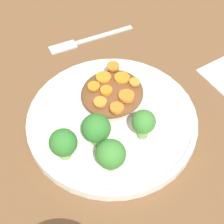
{
  "coord_description": "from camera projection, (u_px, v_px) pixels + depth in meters",
  "views": [
    {
      "loc": [
        -0.23,
        0.31,
        0.51
      ],
      "look_at": [
        0.0,
        0.0,
        0.03
      ],
      "focal_mm": 60.0,
      "sensor_mm": 36.0,
      "label": 1
    }
  ],
  "objects": [
    {
      "name": "ground_plane",
      "position": [
        112.0,
        124.0,
        0.64
      ],
      "size": [
        4.0,
        4.0,
        0.0
      ],
      "primitive_type": "plane",
      "color": "brown"
    },
    {
      "name": "plate",
      "position": [
        112.0,
        120.0,
        0.63
      ],
      "size": [
        0.29,
        0.29,
        0.02
      ],
      "color": "white",
      "rests_on": "ground_plane"
    },
    {
      "name": "stew_mound",
      "position": [
        112.0,
        93.0,
        0.64
      ],
      "size": [
        0.11,
        0.11,
        0.03
      ],
      "primitive_type": "ellipsoid",
      "color": "brown",
      "rests_on": "plate"
    },
    {
      "name": "broccoli_floret_0",
      "position": [
        96.0,
        129.0,
        0.57
      ],
      "size": [
        0.05,
        0.05,
        0.06
      ],
      "color": "#759E51",
      "rests_on": "plate"
    },
    {
      "name": "broccoli_floret_1",
      "position": [
        143.0,
        123.0,
        0.58
      ],
      "size": [
        0.04,
        0.04,
        0.06
      ],
      "color": "#759E51",
      "rests_on": "plate"
    },
    {
      "name": "broccoli_floret_2",
      "position": [
        63.0,
        143.0,
        0.56
      ],
      "size": [
        0.04,
        0.04,
        0.06
      ],
      "color": "#7FA85B",
      "rests_on": "plate"
    },
    {
      "name": "broccoli_floret_3",
      "position": [
        111.0,
        155.0,
        0.54
      ],
      "size": [
        0.05,
        0.05,
        0.06
      ],
      "color": "#759E51",
      "rests_on": "plate"
    },
    {
      "name": "carrot_slice_0",
      "position": [
        126.0,
        96.0,
        0.62
      ],
      "size": [
        0.03,
        0.03,
        0.01
      ],
      "primitive_type": "cylinder",
      "color": "orange",
      "rests_on": "stew_mound"
    },
    {
      "name": "carrot_slice_1",
      "position": [
        103.0,
        77.0,
        0.64
      ],
      "size": [
        0.03,
        0.03,
        0.0
      ],
      "primitive_type": "cylinder",
      "color": "orange",
      "rests_on": "stew_mound"
    },
    {
      "name": "carrot_slice_2",
      "position": [
        136.0,
        83.0,
        0.64
      ],
      "size": [
        0.02,
        0.02,
        0.0
      ],
      "primitive_type": "cylinder",
      "color": "orange",
      "rests_on": "stew_mound"
    },
    {
      "name": "carrot_slice_3",
      "position": [
        106.0,
        91.0,
        0.62
      ],
      "size": [
        0.02,
        0.02,
        0.01
      ],
      "primitive_type": "cylinder",
      "color": "orange",
      "rests_on": "stew_mound"
    },
    {
      "name": "carrot_slice_4",
      "position": [
        113.0,
        66.0,
        0.66
      ],
      "size": [
        0.02,
        0.02,
        0.0
      ],
      "primitive_type": "cylinder",
      "color": "orange",
      "rests_on": "stew_mound"
    },
    {
      "name": "carrot_slice_5",
      "position": [
        94.0,
        86.0,
        0.63
      ],
      "size": [
        0.02,
        0.02,
        0.0
      ],
      "primitive_type": "cylinder",
      "color": "orange",
      "rests_on": "stew_mound"
    },
    {
      "name": "carrot_slice_6",
      "position": [
        116.0,
        109.0,
        0.6
      ],
      "size": [
        0.02,
        0.02,
        0.01
      ],
      "primitive_type": "cylinder",
      "color": "orange",
      "rests_on": "stew_mound"
    },
    {
      "name": "carrot_slice_7",
      "position": [
        100.0,
        102.0,
        0.61
      ],
      "size": [
        0.02,
        0.02,
        0.0
      ],
      "primitive_type": "cylinder",
      "color": "orange",
      "rests_on": "stew_mound"
    },
    {
      "name": "carrot_slice_8",
      "position": [
        122.0,
        78.0,
        0.64
      ],
      "size": [
        0.03,
        0.03,
        0.0
      ],
      "primitive_type": "cylinder",
      "color": "orange",
      "rests_on": "stew_mound"
    },
    {
      "name": "fork",
      "position": [
        83.0,
        41.0,
        0.77
      ],
      "size": [
        0.1,
        0.17,
        0.01
      ],
      "rotation": [
        0.0,
        0.0,
        7.35
      ],
      "color": "silver",
      "rests_on": "ground_plane"
    }
  ]
}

